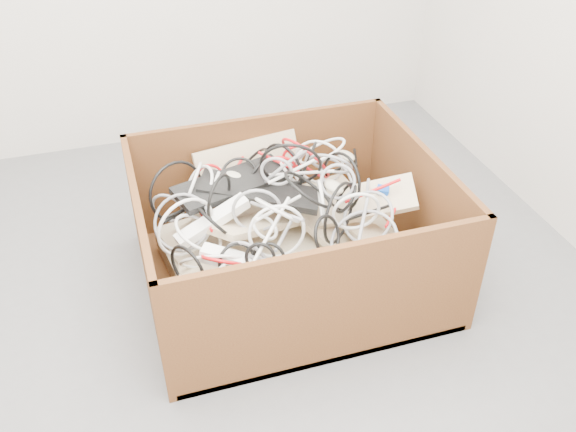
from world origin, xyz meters
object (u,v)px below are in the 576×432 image
object	(u,v)px
cardboard_box	(286,253)
vga_plug	(383,190)
power_strip_left	(212,221)
power_strip_right	(245,263)

from	to	relation	value
cardboard_box	vga_plug	world-z (taller)	cardboard_box
power_strip_left	cardboard_box	bearing A→B (deg)	-13.57
power_strip_right	vga_plug	size ratio (longest dim) A/B	6.73
cardboard_box	vga_plug	distance (m)	0.45
power_strip_left	vga_plug	size ratio (longest dim) A/B	6.46
cardboard_box	power_strip_right	size ratio (longest dim) A/B	3.67
power_strip_left	power_strip_right	xyz separation A→B (m)	(0.06, -0.24, -0.02)
vga_plug	power_strip_left	bearing A→B (deg)	-153.23
power_strip_right	vga_plug	world-z (taller)	power_strip_right
cardboard_box	vga_plug	size ratio (longest dim) A/B	24.67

